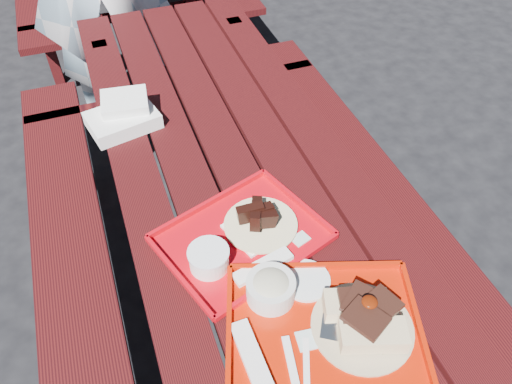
% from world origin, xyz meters
% --- Properties ---
extents(ground, '(60.00, 60.00, 0.00)m').
position_xyz_m(ground, '(0.00, 0.00, 0.00)').
color(ground, black).
rests_on(ground, ground).
extents(picnic_table_near, '(1.41, 2.40, 0.75)m').
position_xyz_m(picnic_table_near, '(-0.00, 0.00, 0.56)').
color(picnic_table_near, '#3F0C0C').
rests_on(picnic_table_near, ground).
extents(near_tray, '(0.54, 0.48, 0.14)m').
position_xyz_m(near_tray, '(0.02, -0.55, 0.78)').
color(near_tray, '#B81A04').
rests_on(near_tray, picnic_table_near).
extents(far_tray, '(0.50, 0.44, 0.07)m').
position_xyz_m(far_tray, '(-0.08, -0.26, 0.77)').
color(far_tray, red).
rests_on(far_tray, picnic_table_near).
extents(white_cloth, '(0.26, 0.21, 0.09)m').
position_xyz_m(white_cloth, '(-0.29, 0.37, 0.79)').
color(white_cloth, white).
rests_on(white_cloth, picnic_table_near).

